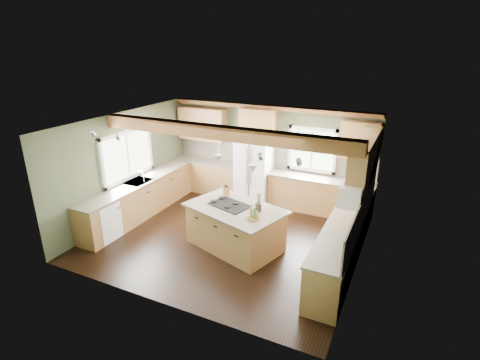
% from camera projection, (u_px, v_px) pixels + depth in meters
% --- Properties ---
extents(floor, '(5.60, 5.60, 0.00)m').
position_uv_depth(floor, '(228.00, 237.00, 8.44)').
color(floor, black).
rests_on(floor, ground).
extents(ceiling, '(5.60, 5.60, 0.00)m').
position_uv_depth(ceiling, '(227.00, 123.00, 7.53)').
color(ceiling, silver).
rests_on(ceiling, wall_back).
extents(wall_back, '(5.60, 0.00, 5.60)m').
position_uv_depth(wall_back, '(270.00, 153.00, 10.09)').
color(wall_back, '#475139').
rests_on(wall_back, ground).
extents(wall_left, '(0.00, 5.00, 5.00)m').
position_uv_depth(wall_left, '(126.00, 165.00, 9.11)').
color(wall_left, '#475139').
rests_on(wall_left, ground).
extents(wall_right, '(0.00, 5.00, 5.00)m').
position_uv_depth(wall_right, '(363.00, 207.00, 6.85)').
color(wall_right, '#475139').
rests_on(wall_right, ground).
extents(ceiling_beam, '(5.55, 0.26, 0.26)m').
position_uv_depth(ceiling_beam, '(220.00, 132.00, 7.32)').
color(ceiling_beam, brown).
rests_on(ceiling_beam, ceiling).
extents(soffit_trim, '(5.55, 0.20, 0.10)m').
position_uv_depth(soffit_trim, '(270.00, 108.00, 9.57)').
color(soffit_trim, brown).
rests_on(soffit_trim, ceiling).
extents(backsplash_back, '(5.58, 0.03, 0.58)m').
position_uv_depth(backsplash_back, '(270.00, 156.00, 10.11)').
color(backsplash_back, brown).
rests_on(backsplash_back, wall_back).
extents(backsplash_right, '(0.03, 3.70, 0.58)m').
position_uv_depth(backsplash_right, '(362.00, 210.00, 6.93)').
color(backsplash_right, brown).
rests_on(backsplash_right, wall_right).
extents(base_cab_back_left, '(2.02, 0.60, 0.88)m').
position_uv_depth(base_cab_back_left, '(208.00, 177.00, 10.87)').
color(base_cab_back_left, brown).
rests_on(base_cab_back_left, floor).
extents(counter_back_left, '(2.06, 0.64, 0.04)m').
position_uv_depth(counter_back_left, '(208.00, 162.00, 10.70)').
color(counter_back_left, '#4F483A').
rests_on(counter_back_left, base_cab_back_left).
extents(base_cab_back_right, '(2.62, 0.60, 0.88)m').
position_uv_depth(base_cab_back_right, '(319.00, 196.00, 9.54)').
color(base_cab_back_right, brown).
rests_on(base_cab_back_right, floor).
extents(counter_back_right, '(2.66, 0.64, 0.04)m').
position_uv_depth(counter_back_right, '(321.00, 179.00, 9.38)').
color(counter_back_right, '#4F483A').
rests_on(counter_back_right, base_cab_back_right).
extents(base_cab_left, '(0.60, 3.70, 0.88)m').
position_uv_depth(base_cab_left, '(140.00, 199.00, 9.34)').
color(base_cab_left, brown).
rests_on(base_cab_left, floor).
extents(counter_left, '(0.64, 3.74, 0.04)m').
position_uv_depth(counter_left, '(138.00, 182.00, 9.18)').
color(counter_left, '#4F483A').
rests_on(counter_left, base_cab_left).
extents(base_cab_right, '(0.60, 3.70, 0.88)m').
position_uv_depth(base_cab_right, '(343.00, 243.00, 7.32)').
color(base_cab_right, brown).
rests_on(base_cab_right, floor).
extents(counter_right, '(0.64, 3.74, 0.04)m').
position_uv_depth(counter_right, '(345.00, 222.00, 7.16)').
color(counter_right, '#4F483A').
rests_on(counter_right, base_cab_right).
extents(upper_cab_back_left, '(1.40, 0.35, 0.90)m').
position_uv_depth(upper_cab_back_left, '(203.00, 124.00, 10.52)').
color(upper_cab_back_left, brown).
rests_on(upper_cab_back_left, wall_back).
extents(upper_cab_over_fridge, '(0.96, 0.35, 0.70)m').
position_uv_depth(upper_cab_over_fridge, '(258.00, 122.00, 9.77)').
color(upper_cab_over_fridge, brown).
rests_on(upper_cab_over_fridge, wall_back).
extents(upper_cab_right, '(0.35, 2.20, 0.90)m').
position_uv_depth(upper_cab_right, '(365.00, 159.00, 7.45)').
color(upper_cab_right, brown).
rests_on(upper_cab_right, wall_right).
extents(upper_cab_back_corner, '(0.90, 0.35, 0.90)m').
position_uv_depth(upper_cab_back_corner, '(360.00, 141.00, 8.79)').
color(upper_cab_back_corner, brown).
rests_on(upper_cab_back_corner, wall_back).
extents(window_left, '(0.04, 1.60, 1.05)m').
position_uv_depth(window_left, '(127.00, 155.00, 9.06)').
color(window_left, white).
rests_on(window_left, wall_left).
extents(window_back, '(1.10, 0.04, 1.00)m').
position_uv_depth(window_back, '(312.00, 149.00, 9.52)').
color(window_back, white).
rests_on(window_back, wall_back).
extents(sink, '(0.50, 0.65, 0.03)m').
position_uv_depth(sink, '(138.00, 182.00, 9.17)').
color(sink, '#262628').
rests_on(sink, counter_left).
extents(faucet, '(0.02, 0.02, 0.28)m').
position_uv_depth(faucet, '(144.00, 177.00, 9.05)').
color(faucet, '#B2B2B7').
rests_on(faucet, sink).
extents(dishwasher, '(0.60, 0.60, 0.84)m').
position_uv_depth(dishwasher, '(102.00, 221.00, 8.24)').
color(dishwasher, white).
rests_on(dishwasher, floor).
extents(oven, '(0.60, 0.72, 0.84)m').
position_uv_depth(oven, '(327.00, 279.00, 6.23)').
color(oven, white).
rests_on(oven, floor).
extents(microwave, '(0.40, 0.70, 0.38)m').
position_uv_depth(microwave, '(352.00, 193.00, 6.81)').
color(microwave, white).
rests_on(microwave, wall_right).
extents(pendant_left, '(0.18, 0.18, 0.16)m').
position_uv_depth(pendant_left, '(219.00, 159.00, 7.69)').
color(pendant_left, '#B2B2B7').
rests_on(pendant_left, ceiling).
extents(pendant_right, '(0.18, 0.18, 0.16)m').
position_uv_depth(pendant_right, '(253.00, 169.00, 7.10)').
color(pendant_right, '#B2B2B7').
rests_on(pendant_right, ceiling).
extents(refrigerator, '(0.90, 0.74, 1.80)m').
position_uv_depth(refrigerator, '(254.00, 170.00, 10.04)').
color(refrigerator, white).
rests_on(refrigerator, floor).
extents(island, '(2.11, 1.63, 0.88)m').
position_uv_depth(island, '(235.00, 228.00, 7.90)').
color(island, brown).
rests_on(island, floor).
extents(island_top, '(2.26, 1.79, 0.04)m').
position_uv_depth(island_top, '(235.00, 208.00, 7.74)').
color(island_top, '#4F483A').
rests_on(island_top, island).
extents(cooktop, '(0.93, 0.75, 0.02)m').
position_uv_depth(cooktop, '(230.00, 205.00, 7.82)').
color(cooktop, black).
rests_on(cooktop, island_top).
extents(knife_block, '(0.13, 0.11, 0.18)m').
position_uv_depth(knife_block, '(226.00, 191.00, 8.34)').
color(knife_block, brown).
rests_on(knife_block, island_top).
extents(utensil_crock, '(0.18, 0.18, 0.18)m').
position_uv_depth(utensil_crock, '(258.00, 207.00, 7.53)').
color(utensil_crock, '#3B322F').
rests_on(utensil_crock, island_top).
extents(bottle_tray, '(0.37, 0.37, 0.24)m').
position_uv_depth(bottle_tray, '(253.00, 213.00, 7.20)').
color(bottle_tray, brown).
rests_on(bottle_tray, island_top).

